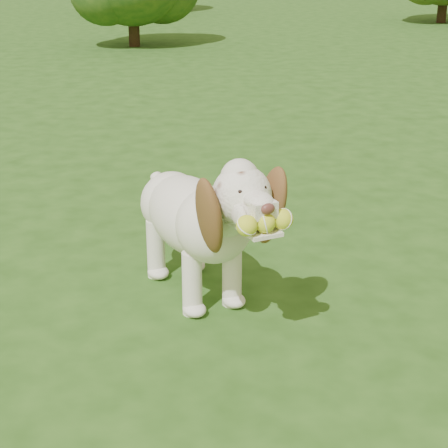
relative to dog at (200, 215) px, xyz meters
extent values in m
plane|color=#214513|center=(0.10, -0.53, -0.41)|extent=(80.00, 80.00, 0.00)
ellipsoid|color=white|center=(-0.04, 0.10, -0.04)|extent=(0.53, 0.72, 0.34)
ellipsoid|color=white|center=(0.05, -0.13, 0.00)|extent=(0.43, 0.43, 0.33)
ellipsoid|color=white|center=(-0.11, 0.31, -0.05)|extent=(0.39, 0.39, 0.30)
cylinder|color=white|center=(0.09, -0.25, 0.09)|extent=(0.25, 0.31, 0.26)
sphere|color=white|center=(0.13, -0.37, 0.22)|extent=(0.30, 0.30, 0.24)
sphere|color=white|center=(0.13, -0.35, 0.28)|extent=(0.20, 0.20, 0.15)
cube|color=white|center=(0.18, -0.50, 0.21)|extent=(0.14, 0.16, 0.06)
ellipsoid|color=#592D28|center=(0.20, -0.56, 0.23)|extent=(0.06, 0.05, 0.04)
cube|color=white|center=(0.18, -0.51, 0.12)|extent=(0.17, 0.18, 0.02)
ellipsoid|color=brown|center=(0.00, -0.41, 0.15)|extent=(0.17, 0.25, 0.36)
ellipsoid|color=brown|center=(0.26, -0.32, 0.15)|extent=(0.19, 0.21, 0.36)
cylinder|color=white|center=(-0.16, 0.44, -0.01)|extent=(0.11, 0.18, 0.13)
cylinder|color=white|center=(-0.05, -0.15, -0.26)|extent=(0.11, 0.11, 0.29)
cylinder|color=white|center=(0.13, -0.08, -0.26)|extent=(0.11, 0.11, 0.29)
cylinder|color=white|center=(-0.20, 0.26, -0.26)|extent=(0.11, 0.11, 0.29)
cylinder|color=white|center=(-0.01, 0.33, -0.26)|extent=(0.11, 0.11, 0.29)
sphere|color=#D3E130|center=(0.12, -0.57, 0.17)|extent=(0.10, 0.10, 0.08)
sphere|color=#D3E130|center=(0.20, -0.55, 0.17)|extent=(0.10, 0.10, 0.08)
sphere|color=#D3E130|center=(0.27, -0.52, 0.17)|extent=(0.10, 0.10, 0.08)
cylinder|color=#382314|center=(5.47, 10.79, -0.13)|extent=(0.17, 0.17, 0.56)
cylinder|color=#382314|center=(-0.26, 8.31, -0.15)|extent=(0.16, 0.16, 0.53)
camera|label=1|loc=(-0.26, -3.10, 1.17)|focal=60.00mm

